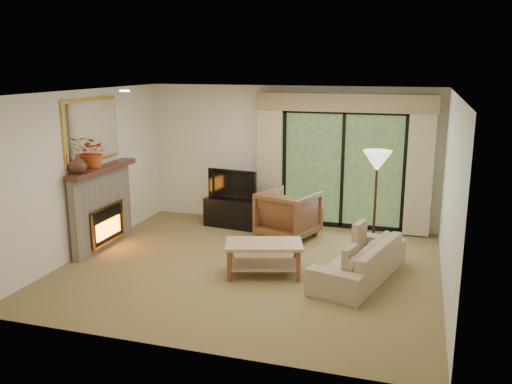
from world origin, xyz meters
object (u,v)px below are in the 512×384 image
(media_console, at_px, (235,212))
(armchair, at_px, (289,214))
(sofa, at_px, (359,260))
(coffee_table, at_px, (264,259))

(media_console, bearing_deg, armchair, -10.63)
(armchair, height_order, sofa, armchair)
(media_console, bearing_deg, sofa, -30.04)
(coffee_table, bearing_deg, armchair, 75.60)
(media_console, relative_size, sofa, 0.56)
(media_console, xyz_separation_m, sofa, (2.53, -1.91, 0.01))
(armchair, distance_m, sofa, 2.10)
(armchair, relative_size, sofa, 0.48)
(armchair, bearing_deg, coffee_table, 111.34)
(media_console, xyz_separation_m, armchair, (1.13, -0.36, 0.15))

